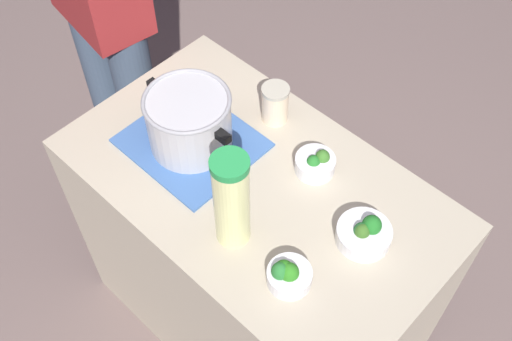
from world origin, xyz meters
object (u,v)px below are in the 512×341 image
lemonade_pitcher (231,200)px  broccoli_bowl_front (288,274)px  broccoli_bowl_back (316,163)px  cooking_pot (189,121)px  broccoli_bowl_center (364,233)px  mason_jar (275,104)px  person_cook (101,7)px

lemonade_pitcher → broccoli_bowl_front: 0.22m
broccoli_bowl_back → broccoli_bowl_front: bearing=119.1°
cooking_pot → broccoli_bowl_center: cooking_pot is taller
mason_jar → broccoli_bowl_back: 0.22m
broccoli_bowl_front → person_cook: person_cook is taller
broccoli_bowl_center → broccoli_bowl_front: bearing=74.2°
cooking_pot → mason_jar: (-0.10, -0.23, -0.04)m
cooking_pot → broccoli_bowl_back: 0.36m
mason_jar → broccoli_bowl_front: (-0.37, 0.36, -0.03)m
mason_jar → person_cook: person_cook is taller
cooking_pot → mason_jar: cooking_pot is taller
person_cook → mason_jar: bearing=-172.8°
broccoli_bowl_front → broccoli_bowl_center: broccoli_bowl_center is taller
cooking_pot → broccoli_bowl_front: cooking_pot is taller
cooking_pot → broccoli_bowl_front: bearing=164.4°
cooking_pot → lemonade_pitcher: bearing=156.1°
broccoli_bowl_front → lemonade_pitcher: bearing=-1.0°
broccoli_bowl_back → lemonade_pitcher: bearing=86.8°
lemonade_pitcher → broccoli_bowl_back: 0.32m
lemonade_pitcher → person_cook: size_ratio=0.17×
broccoli_bowl_center → cooking_pot: bearing=8.7°
mason_jar → broccoli_bowl_center: size_ratio=0.86×
cooking_pot → person_cook: (0.57, -0.15, -0.02)m
broccoli_bowl_center → broccoli_bowl_back: broccoli_bowl_center is taller
broccoli_bowl_front → person_cook: bearing=-14.9°
cooking_pot → broccoli_bowl_center: (-0.54, -0.08, -0.07)m
lemonade_pitcher → broccoli_bowl_back: size_ratio=2.70×
lemonade_pitcher → broccoli_bowl_back: bearing=-93.2°
lemonade_pitcher → cooking_pot: bearing=-23.9°
broccoli_bowl_back → person_cook: size_ratio=0.06×
broccoli_bowl_front → broccoli_bowl_back: 0.34m
cooking_pot → broccoli_bowl_front: 0.50m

